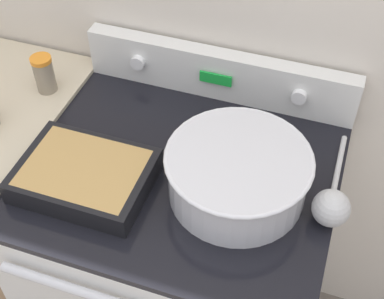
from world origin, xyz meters
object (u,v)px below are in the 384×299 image
object	(u,v)px
mixing_bowl	(238,172)
spice_jar_orange_cap	(44,74)
casserole_dish	(85,174)
ladle	(332,205)

from	to	relation	value
mixing_bowl	spice_jar_orange_cap	size ratio (longest dim) A/B	3.08
mixing_bowl	casserole_dish	distance (m)	0.36
casserole_dish	ladle	world-z (taller)	ladle
mixing_bowl	spice_jar_orange_cap	bearing A→B (deg)	163.33
mixing_bowl	ladle	xyz separation A→B (m)	(0.22, -0.00, -0.03)
mixing_bowl	casserole_dish	xyz separation A→B (m)	(-0.35, -0.09, -0.04)
casserole_dish	spice_jar_orange_cap	world-z (taller)	spice_jar_orange_cap
mixing_bowl	ladle	world-z (taller)	mixing_bowl
spice_jar_orange_cap	mixing_bowl	bearing A→B (deg)	-16.67
mixing_bowl	ladle	bearing A→B (deg)	-0.08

